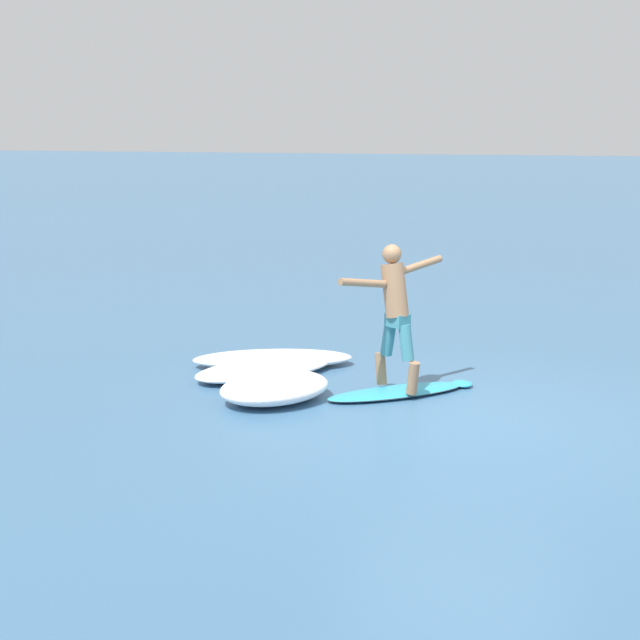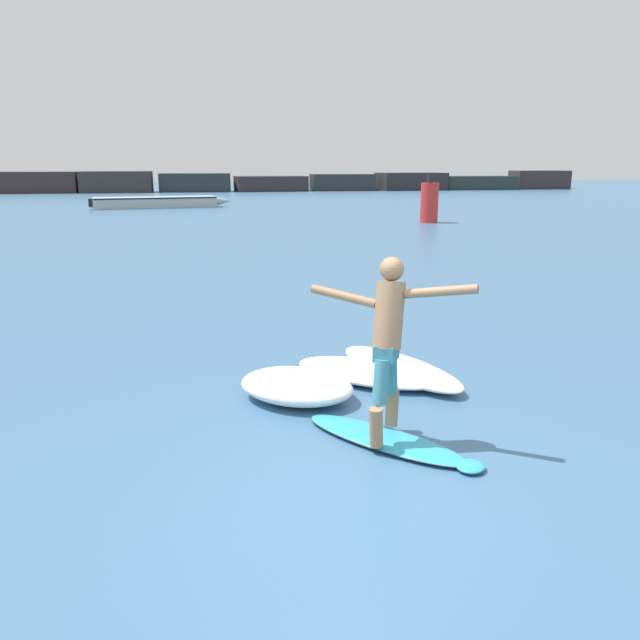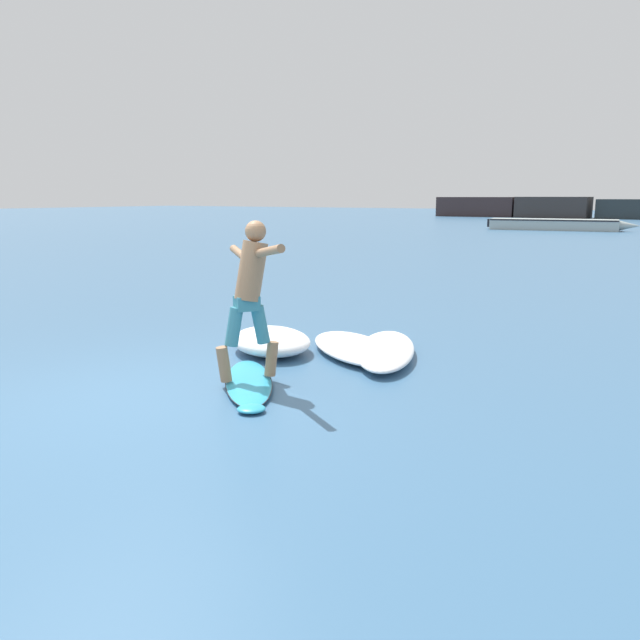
{
  "view_description": "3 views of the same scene",
  "coord_description": "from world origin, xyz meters",
  "px_view_note": "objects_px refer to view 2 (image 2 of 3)",
  "views": [
    {
      "loc": [
        -9.72,
        -1.33,
        3.24
      ],
      "look_at": [
        0.12,
        1.74,
        1.01
      ],
      "focal_mm": 50.0,
      "sensor_mm": 36.0,
      "label": 1
    },
    {
      "loc": [
        -1.12,
        -4.63,
        2.72
      ],
      "look_at": [
        0.27,
        2.27,
        0.96
      ],
      "focal_mm": 35.0,
      "sensor_mm": 36.0,
      "label": 2
    },
    {
      "loc": [
        4.95,
        -4.49,
        2.12
      ],
      "look_at": [
        1.03,
        1.87,
        0.64
      ],
      "focal_mm": 35.0,
      "sensor_mm": 36.0,
      "label": 3
    }
  ],
  "objects_px": {
    "surfboard": "(387,440)",
    "surfer": "(388,333)",
    "fishing_boat_near_jetty": "(159,202)",
    "channel_marker_buoy": "(429,202)"
  },
  "relations": [
    {
      "from": "channel_marker_buoy",
      "to": "fishing_boat_near_jetty",
      "type": "bearing_deg",
      "value": 134.44
    },
    {
      "from": "surfer",
      "to": "fishing_boat_near_jetty",
      "type": "xyz_separation_m",
      "value": [
        -3.94,
        36.58,
        -0.75
      ]
    },
    {
      "from": "surfboard",
      "to": "surfer",
      "type": "height_order",
      "value": "surfer"
    },
    {
      "from": "fishing_boat_near_jetty",
      "to": "surfer",
      "type": "bearing_deg",
      "value": -83.85
    },
    {
      "from": "surfboard",
      "to": "surfer",
      "type": "relative_size",
      "value": 1.01
    },
    {
      "from": "surfboard",
      "to": "fishing_boat_near_jetty",
      "type": "relative_size",
      "value": 0.2
    },
    {
      "from": "surfboard",
      "to": "surfer",
      "type": "distance_m",
      "value": 1.09
    },
    {
      "from": "fishing_boat_near_jetty",
      "to": "channel_marker_buoy",
      "type": "height_order",
      "value": "channel_marker_buoy"
    },
    {
      "from": "surfer",
      "to": "channel_marker_buoy",
      "type": "distance_m",
      "value": 24.87
    },
    {
      "from": "surfboard",
      "to": "surfer",
      "type": "bearing_deg",
      "value": 85.22
    }
  ]
}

